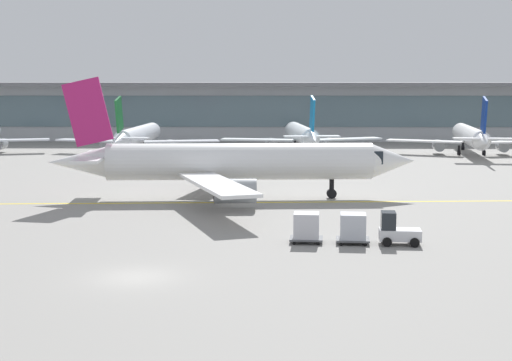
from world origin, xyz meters
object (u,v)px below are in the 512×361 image
(taxiing_regional_jet, at_px, (235,163))
(cargo_dolly_trailing, at_px, (306,227))
(gate_airplane_4, at_px, (471,136))
(baggage_tug, at_px, (396,231))
(cargo_dolly_lead, at_px, (353,227))
(gate_airplane_2, at_px, (138,136))
(gate_airplane_3, at_px, (301,134))

(taxiing_regional_jet, height_order, cargo_dolly_trailing, taxiing_regional_jet)
(gate_airplane_4, relative_size, baggage_tug, 9.12)
(cargo_dolly_lead, bearing_deg, gate_airplane_2, 116.46)
(gate_airplane_4, distance_m, baggage_tug, 61.26)
(baggage_tug, distance_m, cargo_dolly_trailing, 5.69)
(gate_airplane_2, relative_size, taxiing_regional_jet, 0.77)
(cargo_dolly_lead, distance_m, cargo_dolly_trailing, 2.96)
(gate_airplane_4, relative_size, cargo_dolly_lead, 11.10)
(gate_airplane_3, xyz_separation_m, cargo_dolly_lead, (0.61, -61.13, -1.40))
(gate_airplane_4, xyz_separation_m, baggage_tug, (-19.65, -58.00, -1.56))
(cargo_dolly_lead, bearing_deg, cargo_dolly_trailing, -180.00)
(baggage_tug, relative_size, cargo_dolly_lead, 1.22)
(taxiing_regional_jet, relative_size, baggage_tug, 11.79)
(taxiing_regional_jet, bearing_deg, cargo_dolly_lead, -68.62)
(baggage_tug, height_order, cargo_dolly_lead, baggage_tug)
(cargo_dolly_lead, relative_size, cargo_dolly_trailing, 1.00)
(gate_airplane_4, xyz_separation_m, taxiing_regional_jet, (-30.60, -39.59, 0.72))
(gate_airplane_3, bearing_deg, taxiing_regional_jet, 164.26)
(taxiing_regional_jet, xyz_separation_m, cargo_dolly_trailing, (5.27, -17.95, -2.11))
(gate_airplane_3, distance_m, cargo_dolly_lead, 61.15)
(gate_airplane_3, height_order, cargo_dolly_lead, gate_airplane_3)
(gate_airplane_4, height_order, taxiing_regional_jet, taxiing_regional_jet)
(taxiing_regional_jet, bearing_deg, gate_airplane_2, 107.70)
(gate_airplane_3, relative_size, gate_airplane_4, 1.00)
(gate_airplane_2, height_order, gate_airplane_4, same)
(gate_airplane_4, bearing_deg, baggage_tug, 166.93)
(gate_airplane_2, height_order, cargo_dolly_lead, gate_airplane_2)
(cargo_dolly_trailing, bearing_deg, taxiing_regional_jet, 111.01)
(gate_airplane_2, xyz_separation_m, gate_airplane_4, (45.66, -0.38, 0.00))
(gate_airplane_3, bearing_deg, gate_airplane_2, 91.80)
(gate_airplane_2, bearing_deg, cargo_dolly_trailing, -156.54)
(gate_airplane_4, height_order, cargo_dolly_trailing, gate_airplane_4)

